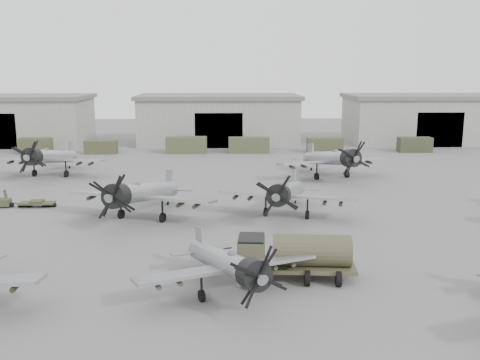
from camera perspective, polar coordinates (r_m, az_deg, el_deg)
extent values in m
plane|color=#60605E|center=(37.76, -2.83, -8.90)|extent=(220.00, 220.00, 0.00)
cube|color=#AAAA9F|center=(105.15, -23.55, 5.74)|extent=(28.00, 14.00, 8.00)
cube|color=slate|center=(104.86, -23.75, 8.10)|extent=(29.00, 14.80, 0.70)
cube|color=#AAAA9F|center=(97.77, -2.25, 6.32)|extent=(28.00, 14.00, 8.00)
cube|color=slate|center=(97.45, -2.27, 8.87)|extent=(29.00, 14.80, 0.70)
cube|color=black|center=(91.11, -2.28, 5.28)|extent=(8.12, 0.40, 6.00)
cube|color=#AAAA9F|center=(104.63, 19.16, 6.04)|extent=(28.00, 14.00, 8.00)
cube|color=slate|center=(104.34, 19.33, 8.41)|extent=(29.00, 14.80, 0.70)
cube|color=black|center=(98.44, 20.52, 5.03)|extent=(8.12, 0.40, 6.00)
cube|color=#3F412B|center=(91.21, -20.99, 3.42)|extent=(4.96, 2.20, 2.53)
cube|color=#40402A|center=(88.39, -14.61, 3.44)|extent=(5.04, 2.20, 2.11)
cube|color=#474930|center=(86.37, -5.73, 3.74)|extent=(6.51, 2.20, 2.61)
cube|color=#44482F|center=(86.27, 0.95, 3.75)|extent=(6.53, 2.20, 2.50)
cube|color=#40402A|center=(87.74, 9.04, 3.70)|extent=(5.67, 2.20, 2.38)
cube|color=#363A26|center=(91.66, 18.13, 3.61)|extent=(5.33, 2.20, 2.39)
cylinder|color=gray|center=(32.58, -1.76, -8.63)|extent=(4.87, 9.28, 2.80)
cylinder|color=black|center=(28.76, 1.50, -10.05)|extent=(2.11, 1.96, 1.86)
cube|color=gray|center=(32.20, -1.39, -9.31)|extent=(11.09, 6.10, 0.50)
cube|color=gray|center=(36.24, -4.33, -6.28)|extent=(0.67, 1.42, 1.79)
ellipsoid|color=#3F4C54|center=(31.06, -0.74, -8.07)|extent=(0.91, 1.20, 0.50)
cylinder|color=black|center=(32.02, -4.11, -12.24)|extent=(0.51, 0.76, 0.72)
cylinder|color=black|center=(33.24, 1.50, -11.28)|extent=(0.51, 0.76, 0.72)
cylinder|color=black|center=(36.67, -4.14, -9.34)|extent=(0.21, 0.31, 0.29)
cylinder|color=#92959A|center=(49.09, -10.07, -1.27)|extent=(5.21, 11.39, 3.38)
cylinder|color=black|center=(44.56, -13.04, -1.67)|extent=(2.50, 2.28, 2.25)
cube|color=#92959A|center=(48.59, -10.40, -1.76)|extent=(13.58, 6.59, 0.61)
cube|color=#92959A|center=(53.53, -7.63, 0.08)|extent=(0.70, 1.75, 2.16)
ellipsoid|color=#3F4C54|center=(47.38, -11.05, -0.57)|extent=(1.03, 1.44, 0.61)
cylinder|color=black|center=(49.79, -12.55, -3.57)|extent=(0.56, 0.92, 0.87)
cylinder|color=black|center=(47.95, -8.25, -4.00)|extent=(0.56, 0.92, 0.87)
cylinder|color=black|center=(53.77, -7.71, -2.49)|extent=(0.23, 0.37, 0.35)
cylinder|color=#95999E|center=(49.40, 5.16, -1.24)|extent=(4.52, 10.72, 3.16)
cylinder|color=black|center=(44.67, 4.14, -1.63)|extent=(2.30, 2.08, 2.11)
cube|color=#95999E|center=(48.88, 5.03, -1.69)|extent=(12.76, 5.76, 0.57)
cube|color=#95999E|center=(53.96, 6.02, 0.03)|extent=(0.60, 1.65, 2.02)
ellipsoid|color=#3F4C54|center=(47.64, 4.85, -0.59)|extent=(0.93, 1.34, 0.57)
cylinder|color=black|center=(49.43, 2.76, -3.44)|extent=(0.50, 0.86, 0.81)
cylinder|color=black|center=(48.81, 7.19, -3.72)|extent=(0.50, 0.86, 0.81)
cylinder|color=black|center=(54.16, 5.92, -2.35)|extent=(0.21, 0.35, 0.32)
cylinder|color=#A0A2A9|center=(71.71, -19.39, 2.38)|extent=(3.25, 11.78, 3.44)
cylinder|color=black|center=(67.02, -21.31, 2.33)|extent=(2.31, 2.01, 2.29)
cube|color=#A0A2A9|center=(71.17, -19.60, 2.07)|extent=(13.95, 4.30, 0.62)
cube|color=#A0A2A9|center=(76.33, -17.75, 3.15)|extent=(0.38, 1.83, 2.20)
ellipsoid|color=#3F4C54|center=(70.00, -20.05, 2.94)|extent=(0.84, 1.40, 0.62)
cylinder|color=black|center=(72.20, -21.07, 0.67)|extent=(0.43, 0.91, 0.88)
cylinder|color=black|center=(70.40, -18.04, 0.62)|extent=(0.43, 0.91, 0.88)
cylinder|color=black|center=(76.41, -17.73, 1.31)|extent=(0.18, 0.37, 0.35)
cylinder|color=#999CA2|center=(67.31, 9.48, 2.32)|extent=(4.98, 11.69, 3.45)
cylinder|color=black|center=(62.72, 11.73, 2.31)|extent=(2.52, 2.28, 2.30)
cube|color=#999CA2|center=(66.79, 9.74, 1.99)|extent=(13.92, 6.34, 0.62)
cube|color=#999CA2|center=(71.85, 7.54, 3.11)|extent=(0.66, 1.80, 2.21)
ellipsoid|color=#3F4C54|center=(65.63, 10.24, 2.94)|extent=(1.02, 1.46, 0.62)
cylinder|color=black|center=(65.95, 8.17, 0.36)|extent=(0.55, 0.94, 0.88)
cylinder|color=black|center=(67.93, 11.34, 0.58)|extent=(0.55, 0.94, 0.88)
cylinder|color=black|center=(71.96, 7.61, 1.15)|extent=(0.23, 0.38, 0.35)
cube|color=#45432D|center=(35.23, 6.01, -9.10)|extent=(7.75, 3.17, 0.27)
cube|color=#45432D|center=(34.92, 1.22, -7.72)|extent=(1.95, 2.63, 1.83)
cylinder|color=#45432D|center=(34.92, 7.65, -7.45)|extent=(5.13, 2.50, 2.05)
cube|color=black|center=(34.60, 1.22, -6.21)|extent=(1.81, 2.30, 0.16)
cylinder|color=black|center=(34.17, 1.31, -10.30)|extent=(0.41, 1.00, 0.97)
cylinder|color=black|center=(36.71, 10.01, -8.88)|extent=(0.41, 1.00, 0.97)
cube|color=#3B3A27|center=(57.31, -24.06, -2.20)|extent=(1.61, 0.98, 0.71)
cylinder|color=black|center=(57.37, -24.03, -2.46)|extent=(1.07, 0.50, 0.50)
cylinder|color=black|center=(56.90, -22.97, -2.29)|extent=(1.07, 0.07, 0.07)
cube|color=#3B3A27|center=(56.13, -20.84, -2.31)|extent=(3.39, 1.25, 0.16)
cylinder|color=black|center=(56.18, -20.82, -2.53)|extent=(1.34, 0.39, 0.39)
cylinder|color=#3B3A27|center=(56.09, -20.85, -2.13)|extent=(1.25, 0.29, 0.29)
imported|color=#363925|center=(57.63, -23.71, -1.75)|extent=(0.43, 0.62, 1.65)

